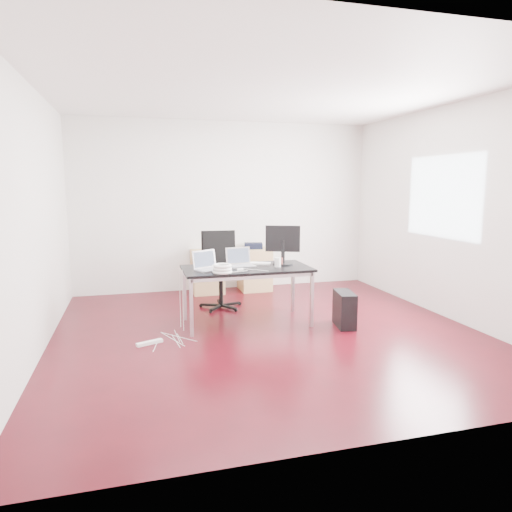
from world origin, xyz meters
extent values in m
plane|color=#33050C|center=(0.00, 0.00, 0.00)|extent=(5.00, 5.00, 0.00)
plane|color=silver|center=(0.00, 0.00, 2.80)|extent=(5.00, 5.00, 0.00)
plane|color=silver|center=(0.00, 2.50, 1.40)|extent=(5.00, 0.00, 5.00)
plane|color=silver|center=(0.00, -2.50, 1.40)|extent=(5.00, 0.00, 5.00)
plane|color=silver|center=(-2.50, 0.00, 1.40)|extent=(0.00, 5.00, 5.00)
plane|color=silver|center=(2.50, 0.00, 1.40)|extent=(0.00, 5.00, 5.00)
plane|color=white|center=(2.48, 0.20, 1.60)|extent=(0.00, 1.50, 1.50)
cube|color=black|center=(-0.16, 0.43, 0.71)|extent=(1.60, 0.80, 0.03)
cube|color=silver|center=(-0.91, 0.08, 0.35)|extent=(0.04, 0.04, 0.70)
cube|color=silver|center=(-0.91, 0.78, 0.35)|extent=(0.04, 0.04, 0.70)
cube|color=silver|center=(0.59, 0.08, 0.35)|extent=(0.04, 0.04, 0.70)
cube|color=silver|center=(0.59, 0.78, 0.35)|extent=(0.04, 0.04, 0.70)
cylinder|color=black|center=(-0.34, 1.23, 0.23)|extent=(0.06, 0.06, 0.47)
cube|color=black|center=(-0.34, 1.23, 0.50)|extent=(0.51, 0.49, 0.06)
cube|color=black|center=(-0.32, 1.45, 0.81)|extent=(0.47, 0.13, 0.55)
cube|color=tan|center=(-0.37, 2.23, 0.35)|extent=(0.50, 0.50, 0.70)
cube|color=tan|center=(0.43, 2.23, 0.35)|extent=(0.50, 0.50, 0.70)
cube|color=black|center=(1.00, -0.02, 0.22)|extent=(0.28, 0.48, 0.44)
cylinder|color=black|center=(-0.31, 2.13, 0.14)|extent=(0.27, 0.27, 0.28)
cube|color=white|center=(-1.40, -0.06, 0.02)|extent=(0.30, 0.17, 0.04)
cube|color=silver|center=(-0.64, 0.34, 0.74)|extent=(0.40, 0.35, 0.01)
cube|color=silver|center=(-0.69, 0.45, 0.85)|extent=(0.32, 0.19, 0.22)
cube|color=#475166|center=(-0.69, 0.44, 0.85)|extent=(0.28, 0.16, 0.18)
cube|color=silver|center=(-0.21, 0.49, 0.74)|extent=(0.36, 0.27, 0.01)
cube|color=silver|center=(-0.22, 0.60, 0.85)|extent=(0.33, 0.09, 0.22)
cube|color=#475166|center=(-0.22, 0.60, 0.85)|extent=(0.29, 0.07, 0.18)
cylinder|color=black|center=(0.35, 0.50, 0.74)|extent=(0.26, 0.26, 0.02)
cylinder|color=black|center=(0.35, 0.50, 0.90)|extent=(0.05, 0.05, 0.30)
cube|color=black|center=(0.35, 0.51, 1.07)|extent=(0.43, 0.22, 0.34)
cube|color=#475166|center=(0.35, 0.54, 1.07)|extent=(0.37, 0.16, 0.29)
cube|color=white|center=(-0.01, 0.63, 0.74)|extent=(0.46, 0.30, 0.02)
cylinder|color=white|center=(0.23, 0.35, 0.79)|extent=(0.09, 0.09, 0.12)
cylinder|color=maroon|center=(0.29, 0.45, 0.78)|extent=(0.08, 0.08, 0.10)
torus|color=white|center=(-0.53, 0.13, 0.75)|extent=(0.24, 0.24, 0.04)
torus|color=white|center=(-0.53, 0.13, 0.78)|extent=(0.23, 0.23, 0.04)
torus|color=white|center=(-0.53, 0.13, 0.82)|extent=(0.22, 0.22, 0.04)
cube|color=white|center=(-0.29, 0.19, 0.74)|extent=(0.07, 0.07, 0.03)
cube|color=#9E9E9E|center=(-0.31, 2.19, 0.79)|extent=(0.11, 0.10, 0.18)
cube|color=black|center=(0.42, 2.28, 0.74)|extent=(0.35, 0.30, 0.09)
camera|label=1|loc=(-1.53, -5.08, 1.76)|focal=32.00mm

